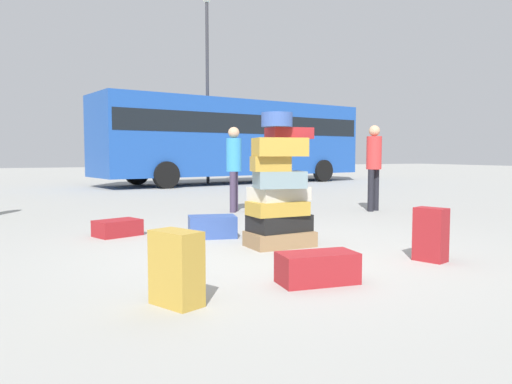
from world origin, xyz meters
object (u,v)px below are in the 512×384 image
suitcase_maroon_white_trunk (431,234)px  person_passerby_in_red (234,162)px  suitcase_tan_foreground_near (176,268)px  lamp_post (207,63)px  suitcase_tower (279,192)px  parked_bus (235,136)px  person_bearded_onlooker (374,160)px  suitcase_navy_upright_blue (212,227)px  suitcase_maroon_behind_tower (317,268)px  suitcase_maroon_right_side (118,228)px

suitcase_maroon_white_trunk → person_passerby_in_red: size_ratio=0.34×
suitcase_tan_foreground_near → lamp_post: 16.06m
suitcase_tower → parked_bus: parked_bus is taller
person_bearded_onlooker → suitcase_maroon_white_trunk: bearing=34.8°
suitcase_navy_upright_blue → lamp_post: (4.12, 11.70, 4.41)m
suitcase_maroon_white_trunk → parked_bus: bearing=56.7°
suitcase_maroon_behind_tower → person_passerby_in_red: (1.44, 5.37, 0.86)m
person_passerby_in_red → lamp_post: size_ratio=0.23×
suitcase_navy_upright_blue → suitcase_maroon_white_trunk: (1.59, -2.43, 0.14)m
suitcase_tower → person_bearded_onlooker: bearing=36.7°
suitcase_tower → lamp_post: 13.76m
person_passerby_in_red → parked_bus: parked_bus is taller
person_bearded_onlooker → person_passerby_in_red: person_bearded_onlooker is taller
suitcase_maroon_behind_tower → suitcase_tower: bearing=79.9°
suitcase_maroon_white_trunk → person_bearded_onlooker: size_ratio=0.33×
suitcase_maroon_right_side → parked_bus: 12.82m
suitcase_maroon_right_side → person_bearded_onlooker: bearing=-9.7°
suitcase_maroon_right_side → lamp_post: 13.00m
suitcase_tower → suitcase_maroon_behind_tower: bearing=-106.8°
suitcase_navy_upright_blue → suitcase_maroon_white_trunk: bearing=-43.5°
person_bearded_onlooker → suitcase_tan_foreground_near: bearing=15.5°
parked_bus → suitcase_maroon_white_trunk: bearing=-114.9°
person_bearded_onlooker → person_passerby_in_red: bearing=-46.1°
suitcase_navy_upright_blue → suitcase_tan_foreground_near: size_ratio=1.12×
suitcase_maroon_right_side → lamp_post: size_ratio=0.08×
suitcase_navy_upright_blue → parked_bus: size_ratio=0.06×
suitcase_maroon_white_trunk → suitcase_navy_upright_blue: bearing=104.3°
suitcase_maroon_white_trunk → parked_bus: (3.64, 14.09, 1.55)m
suitcase_tower → suitcase_navy_upright_blue: 1.24m
suitcase_tower → parked_bus: size_ratio=0.15×
suitcase_maroon_white_trunk → lamp_post: (2.54, 14.13, 4.27)m
suitcase_tan_foreground_near → suitcase_maroon_white_trunk: suitcase_maroon_white_trunk is taller
suitcase_maroon_white_trunk → lamp_post: size_ratio=0.08×
suitcase_maroon_right_side → suitcase_maroon_white_trunk: (2.74, -3.11, 0.17)m
suitcase_tan_foreground_near → person_passerby_in_red: bearing=39.0°
suitcase_navy_upright_blue → suitcase_maroon_right_side: suitcase_navy_upright_blue is taller
person_passerby_in_red → parked_bus: 9.78m
suitcase_tan_foreground_near → suitcase_maroon_right_side: suitcase_tan_foreground_near is taller
parked_bus → person_passerby_in_red: bearing=-123.3°
suitcase_tower → suitcase_maroon_behind_tower: (-0.51, -1.70, -0.54)m
suitcase_navy_upright_blue → suitcase_maroon_behind_tower: size_ratio=0.92×
person_bearded_onlooker → lamp_post: lamp_post is taller
suitcase_maroon_white_trunk → person_bearded_onlooker: bearing=40.1°
suitcase_maroon_behind_tower → person_bearded_onlooker: (4.03, 4.32, 0.89)m
suitcase_tower → suitcase_maroon_white_trunk: size_ratio=2.87×
person_bearded_onlooker → lamp_post: (0.09, 10.07, 3.53)m
suitcase_navy_upright_blue → lamp_post: 13.16m
suitcase_maroon_behind_tower → parked_bus: 15.37m
person_bearded_onlooker → suitcase_navy_upright_blue: bearing=-2.1°
suitcase_maroon_behind_tower → lamp_post: (4.12, 14.40, 4.42)m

